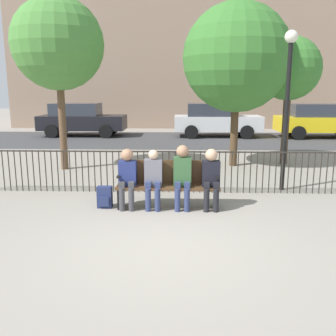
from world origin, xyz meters
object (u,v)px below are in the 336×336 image
Objects in this scene: backpack at (105,197)px; tree_0 at (237,58)px; park_bench at (168,182)px; seated_person_3 at (211,175)px; parked_car_1 at (216,119)px; parked_car_2 at (319,120)px; parked_car_0 at (81,119)px; seated_person_1 at (153,176)px; tree_1 at (58,44)px; tree_2 at (289,69)px; seated_person_2 at (182,173)px; lamp_post at (288,87)px; seated_person_0 at (127,175)px.

tree_0 reaches higher than backpack.
seated_person_3 reaches higher than park_bench.
parked_car_1 is (1.95, 11.33, 0.34)m from park_bench.
tree_0 is at bearing -125.94° from parked_car_2.
parked_car_0 and parked_car_1 have the same top height.
parked_car_2 is at bearing 57.47° from seated_person_1.
park_bench is 0.48× the size of parked_car_1.
tree_1 is 1.14× the size of parked_car_0.
parked_car_0 and parked_car_2 have the same top height.
seated_person_3 is at bearing -118.32° from parked_car_2.
parked_car_1 is at bearing -0.45° from parked_car_0.
parked_car_0 is 11.61m from parked_car_2.
seated_person_2 is at bearing -124.55° from tree_2.
seated_person_2 is 0.26× the size of tree_0.
parked_car_0 is at bearing 178.61° from parked_car_2.
parked_car_0 is 6.68m from parked_car_1.
seated_person_1 is (-0.28, -0.13, 0.14)m from park_bench.
backpack is 5.23m from tree_1.
parked_car_1 reaches higher than seated_person_3.
lamp_post reaches higher than parked_car_1.
parked_car_1 is at bearing 78.98° from seated_person_1.
seated_person_3 is at bearing -0.37° from seated_person_2.
tree_1 reaches higher than tree_0.
park_bench is at bearing -99.76° from parked_car_1.
parked_car_1 is at bearing 74.40° from backpack.
seated_person_3 is at bearing -119.65° from tree_2.
seated_person_1 is at bearing -68.89° from parked_car_0.
parked_car_1 is (2.23, 11.46, 0.20)m from seated_person_1.
parked_car_1 reaches higher than seated_person_0.
backpack is 0.09× the size of tree_0.
parked_car_2 is at bearing 37.18° from tree_1.
tree_1 is at bearing 123.15° from seated_person_0.
seated_person_1 is 0.98× the size of seated_person_3.
backpack is at bearing -125.94° from tree_0.
tree_0 reaches higher than tree_2.
seated_person_3 is (1.11, 0.00, 0.03)m from seated_person_1.
seated_person_0 is at bearing -124.31° from parked_car_2.
lamp_post is at bearing 32.72° from seated_person_2.
park_bench is 1.71× the size of seated_person_0.
parked_car_2 reaches higher than seated_person_0.
seated_person_2 is at bearing -66.49° from parked_car_0.
seated_person_2 is at bearing -24.78° from park_bench.
seated_person_3 is at bearing 0.02° from seated_person_0.
seated_person_2 is 0.55m from seated_person_3.
backpack is 11.89m from parked_car_1.
seated_person_1 reaches higher than backpack.
parked_car_2 is at bearing 54.06° from backpack.
seated_person_0 is 6.65m from tree_2.
parked_car_0 is at bearing 113.51° from seated_person_2.
seated_person_3 is at bearing -64.23° from parked_car_0.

